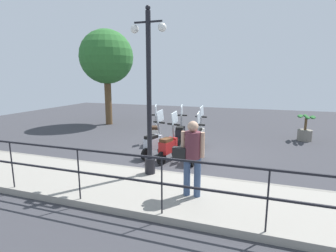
{
  "coord_description": "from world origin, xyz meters",
  "views": [
    {
      "loc": [
        -8.33,
        -2.42,
        2.61
      ],
      "look_at": [
        0.2,
        0.5,
        0.9
      ],
      "focal_mm": 28.0,
      "sensor_mm": 36.0,
      "label": 1
    }
  ],
  "objects_px": {
    "pedestrian_with_bag": "(191,153)",
    "scooter_near_1": "(169,146)",
    "tree_large": "(106,57)",
    "scooter_far_1": "(180,133)",
    "scooter_far_2": "(155,133)",
    "lamp_post_near": "(149,104)",
    "potted_palm": "(305,130)",
    "scooter_near_0": "(196,147)",
    "scooter_far_0": "(198,135)",
    "scooter_near_2": "(154,143)"
  },
  "relations": [
    {
      "from": "tree_large",
      "to": "scooter_far_1",
      "type": "distance_m",
      "value": 6.66
    },
    {
      "from": "lamp_post_near",
      "to": "pedestrian_with_bag",
      "type": "bearing_deg",
      "value": -124.96
    },
    {
      "from": "scooter_near_0",
      "to": "scooter_far_0",
      "type": "bearing_deg",
      "value": 9.17
    },
    {
      "from": "scooter_near_1",
      "to": "tree_large",
      "type": "bearing_deg",
      "value": 59.94
    },
    {
      "from": "scooter_near_2",
      "to": "scooter_far_0",
      "type": "relative_size",
      "value": 1.0
    },
    {
      "from": "lamp_post_near",
      "to": "scooter_far_2",
      "type": "height_order",
      "value": "lamp_post_near"
    },
    {
      "from": "scooter_far_0",
      "to": "scooter_near_1",
      "type": "bearing_deg",
      "value": 171.19
    },
    {
      "from": "lamp_post_near",
      "to": "scooter_far_1",
      "type": "bearing_deg",
      "value": 3.26
    },
    {
      "from": "pedestrian_with_bag",
      "to": "scooter_near_2",
      "type": "relative_size",
      "value": 1.03
    },
    {
      "from": "pedestrian_with_bag",
      "to": "scooter_far_0",
      "type": "xyz_separation_m",
      "value": [
        4.24,
        0.78,
        -0.6
      ]
    },
    {
      "from": "scooter_near_0",
      "to": "scooter_near_2",
      "type": "distance_m",
      "value": 1.39
    },
    {
      "from": "potted_palm",
      "to": "scooter_far_2",
      "type": "xyz_separation_m",
      "value": [
        -2.64,
        5.57,
        0.04
      ]
    },
    {
      "from": "potted_palm",
      "to": "scooter_far_1",
      "type": "height_order",
      "value": "scooter_far_1"
    },
    {
      "from": "pedestrian_with_bag",
      "to": "potted_palm",
      "type": "relative_size",
      "value": 1.5
    },
    {
      "from": "potted_palm",
      "to": "scooter_far_2",
      "type": "relative_size",
      "value": 0.69
    },
    {
      "from": "lamp_post_near",
      "to": "pedestrian_with_bag",
      "type": "xyz_separation_m",
      "value": [
        -0.92,
        -1.31,
        -0.87
      ]
    },
    {
      "from": "pedestrian_with_bag",
      "to": "scooter_near_0",
      "type": "height_order",
      "value": "pedestrian_with_bag"
    },
    {
      "from": "scooter_near_2",
      "to": "scooter_far_0",
      "type": "distance_m",
      "value": 1.96
    },
    {
      "from": "scooter_near_2",
      "to": "tree_large",
      "type": "bearing_deg",
      "value": 60.87
    },
    {
      "from": "pedestrian_with_bag",
      "to": "scooter_near_1",
      "type": "height_order",
      "value": "pedestrian_with_bag"
    },
    {
      "from": "potted_palm",
      "to": "scooter_far_2",
      "type": "height_order",
      "value": "scooter_far_2"
    },
    {
      "from": "scooter_near_0",
      "to": "scooter_near_2",
      "type": "bearing_deg",
      "value": 88.33
    },
    {
      "from": "scooter_far_2",
      "to": "pedestrian_with_bag",
      "type": "bearing_deg",
      "value": -166.08
    },
    {
      "from": "tree_large",
      "to": "scooter_far_2",
      "type": "relative_size",
      "value": 3.29
    },
    {
      "from": "potted_palm",
      "to": "scooter_far_2",
      "type": "distance_m",
      "value": 6.17
    },
    {
      "from": "scooter_near_0",
      "to": "scooter_near_2",
      "type": "xyz_separation_m",
      "value": [
        0.03,
        1.39,
        0.0
      ]
    },
    {
      "from": "pedestrian_with_bag",
      "to": "lamp_post_near",
      "type": "bearing_deg",
      "value": 53.62
    },
    {
      "from": "scooter_far_0",
      "to": "lamp_post_near",
      "type": "bearing_deg",
      "value": 178.43
    },
    {
      "from": "scooter_near_0",
      "to": "tree_large",
      "type": "bearing_deg",
      "value": 50.49
    },
    {
      "from": "pedestrian_with_bag",
      "to": "scooter_near_0",
      "type": "relative_size",
      "value": 1.03
    },
    {
      "from": "lamp_post_near",
      "to": "scooter_near_1",
      "type": "bearing_deg",
      "value": 0.0
    },
    {
      "from": "lamp_post_near",
      "to": "scooter_far_0",
      "type": "relative_size",
      "value": 2.65
    },
    {
      "from": "scooter_near_1",
      "to": "scooter_far_1",
      "type": "distance_m",
      "value": 1.96
    },
    {
      "from": "pedestrian_with_bag",
      "to": "tree_large",
      "type": "relative_size",
      "value": 0.31
    },
    {
      "from": "tree_large",
      "to": "potted_palm",
      "type": "xyz_separation_m",
      "value": [
        -0.7,
        -9.65,
        -3.16
      ]
    },
    {
      "from": "lamp_post_near",
      "to": "potted_palm",
      "type": "bearing_deg",
      "value": -37.22
    },
    {
      "from": "pedestrian_with_bag",
      "to": "scooter_near_1",
      "type": "xyz_separation_m",
      "value": [
        2.43,
        1.31,
        -0.6
      ]
    },
    {
      "from": "scooter_near_1",
      "to": "scooter_near_2",
      "type": "relative_size",
      "value": 1.0
    },
    {
      "from": "scooter_near_1",
      "to": "scooter_far_1",
      "type": "relative_size",
      "value": 1.0
    },
    {
      "from": "potted_palm",
      "to": "scooter_near_0",
      "type": "xyz_separation_m",
      "value": [
        -4.17,
        3.63,
        0.04
      ]
    },
    {
      "from": "scooter_near_1",
      "to": "pedestrian_with_bag",
      "type": "bearing_deg",
      "value": -137.65
    },
    {
      "from": "pedestrian_with_bag",
      "to": "scooter_far_2",
      "type": "xyz_separation_m",
      "value": [
        4.13,
        2.44,
        -0.6
      ]
    },
    {
      "from": "scooter_near_0",
      "to": "scooter_near_1",
      "type": "height_order",
      "value": "same"
    },
    {
      "from": "lamp_post_near",
      "to": "scooter_near_1",
      "type": "distance_m",
      "value": 2.11
    },
    {
      "from": "scooter_far_1",
      "to": "potted_palm",
      "type": "bearing_deg",
      "value": -70.58
    },
    {
      "from": "lamp_post_near",
      "to": "tree_large",
      "type": "relative_size",
      "value": 0.81
    },
    {
      "from": "pedestrian_with_bag",
      "to": "tree_large",
      "type": "xyz_separation_m",
      "value": [
        7.47,
        6.52,
        2.52
      ]
    },
    {
      "from": "tree_large",
      "to": "scooter_near_1",
      "type": "xyz_separation_m",
      "value": [
        -5.04,
        -5.21,
        -3.12
      ]
    },
    {
      "from": "scooter_near_1",
      "to": "scooter_far_0",
      "type": "height_order",
      "value": "same"
    },
    {
      "from": "scooter_far_0",
      "to": "scooter_far_1",
      "type": "distance_m",
      "value": 0.74
    }
  ]
}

